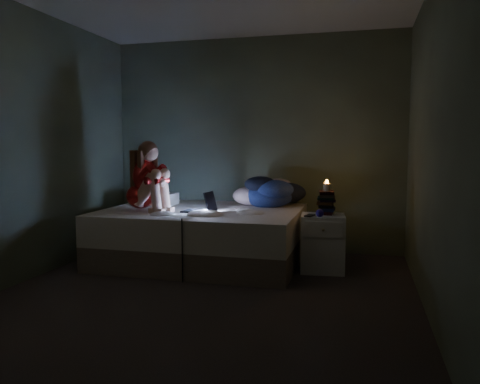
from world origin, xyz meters
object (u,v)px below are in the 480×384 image
(bed, at_px, (203,235))
(nightstand, at_px, (323,243))
(woman, at_px, (140,176))
(phone, at_px, (309,215))
(laptop, at_px, (198,201))
(candle, at_px, (327,189))

(bed, bearing_deg, nightstand, -3.18)
(bed, bearing_deg, woman, -156.32)
(woman, distance_m, phone, 1.85)
(nightstand, height_order, phone, phone)
(woman, height_order, phone, woman)
(nightstand, bearing_deg, bed, 171.52)
(bed, height_order, phone, phone)
(laptop, distance_m, candle, 1.35)
(woman, height_order, candle, woman)
(bed, relative_size, laptop, 6.44)
(woman, xyz_separation_m, candle, (1.97, 0.26, -0.11))
(candle, bearing_deg, laptop, -170.81)
(woman, relative_size, candle, 9.47)
(woman, height_order, laptop, woman)
(woman, xyz_separation_m, phone, (1.80, 0.09, -0.37))
(candle, xyz_separation_m, phone, (-0.16, -0.17, -0.26))
(bed, height_order, woman, woman)
(nightstand, bearing_deg, candle, 61.56)
(bed, xyz_separation_m, phone, (1.19, -0.18, 0.30))
(nightstand, xyz_separation_m, candle, (0.03, 0.07, 0.56))
(laptop, distance_m, phone, 1.17)
(bed, height_order, candle, candle)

